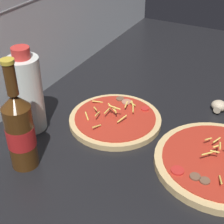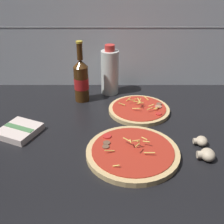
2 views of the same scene
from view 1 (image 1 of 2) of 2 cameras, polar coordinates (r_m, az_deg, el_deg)
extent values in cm
cube|color=black|center=(90.31, 11.75, -4.15)|extent=(160.00, 90.00, 2.50)
cube|color=silver|center=(97.01, -13.74, 17.45)|extent=(160.00, 1.00, 60.00)
cube|color=gray|center=(96.67, -13.48, 17.42)|extent=(156.80, 0.16, 0.30)
cylinder|color=tan|center=(81.34, 17.42, -8.11)|extent=(29.27, 29.27, 1.78)
cylinder|color=#B22D1E|center=(80.68, 17.54, -7.55)|extent=(25.76, 25.76, 0.30)
cylinder|color=red|center=(75.22, 10.83, -9.52)|extent=(2.86, 2.86, 0.40)
cylinder|color=brown|center=(74.21, 15.17, -10.97)|extent=(2.20, 2.20, 0.40)
cylinder|color=brown|center=(74.62, 13.65, -10.39)|extent=(2.30, 2.30, 0.40)
cylinder|color=#EFCC56|center=(78.80, 16.72, -6.32)|extent=(0.54, 1.97, 0.47)
cylinder|color=#EFCC56|center=(79.61, 17.54, -5.37)|extent=(2.40, 0.88, 0.38)
cylinder|color=#EFCC56|center=(83.22, 17.01, -4.49)|extent=(2.28, 1.38, 0.73)
cylinder|color=#EFCC56|center=(80.52, 17.03, -5.44)|extent=(1.65, 1.64, 0.63)
cylinder|color=#EFCC56|center=(74.53, 17.60, -10.67)|extent=(3.14, 1.31, 1.20)
cylinder|color=#EFCC56|center=(83.12, 15.71, -4.35)|extent=(1.92, 1.39, 0.63)
cylinder|color=#EFCC56|center=(78.37, 15.58, -6.66)|extent=(2.64, 2.25, 0.59)
cylinder|color=tan|center=(91.23, 0.53, -1.33)|extent=(24.42, 24.42, 1.54)
cylinder|color=#B22D1E|center=(90.71, 0.53, -0.85)|extent=(21.49, 21.49, 0.30)
cylinder|color=#B7755B|center=(96.50, 2.43, 1.68)|extent=(2.71, 2.71, 0.40)
cylinder|color=brown|center=(97.89, 1.36, 2.21)|extent=(2.26, 2.26, 0.40)
cylinder|color=red|center=(93.95, 5.48, 0.57)|extent=(2.23, 2.23, 0.40)
cylinder|color=#EFCC56|center=(89.06, -2.43, -0.28)|extent=(3.24, 0.97, 1.18)
cylinder|color=#EFCC56|center=(94.46, 3.42, 1.35)|extent=(2.64, 1.88, 0.63)
cylinder|color=#EFCC56|center=(94.69, 3.48, 1.36)|extent=(1.58, 2.30, 0.51)
cylinder|color=#EFCC56|center=(91.77, -2.80, 0.57)|extent=(1.68, 1.76, 0.68)
cylinder|color=#EFCC56|center=(96.36, -2.38, 1.80)|extent=(1.91, 2.71, 0.97)
cylinder|color=#EFCC56|center=(85.95, -2.56, -2.39)|extent=(2.86, 1.11, 1.08)
cylinder|color=#EFCC56|center=(88.97, 0.42, 0.77)|extent=(1.26, 3.19, 1.20)
cylinder|color=#EFCC56|center=(92.94, 2.37, 1.24)|extent=(2.29, 0.68, 1.05)
cylinder|color=#EFCC56|center=(89.83, -0.01, 0.76)|extent=(1.55, 3.04, 1.31)
cylinder|color=#EFCC56|center=(90.02, -4.21, -0.69)|extent=(2.22, 2.29, 1.19)
cylinder|color=#EFCC56|center=(88.11, 1.67, -1.14)|extent=(3.26, 1.41, 0.96)
cylinder|color=#EFCC56|center=(91.69, 3.59, 0.57)|extent=(2.39, 1.36, 0.73)
cylinder|color=#EFCC56|center=(90.12, -0.83, 0.21)|extent=(3.28, 0.56, 0.65)
cylinder|color=#EFCC56|center=(89.95, 0.56, 0.37)|extent=(2.90, 2.05, 0.62)
cylinder|color=#47280F|center=(76.68, -14.87, -4.02)|extent=(6.17, 6.17, 15.17)
cone|color=#47280F|center=(71.67, -15.90, 1.78)|extent=(6.17, 6.17, 3.06)
cylinder|color=#47280F|center=(69.32, -16.52, 5.24)|extent=(2.34, 2.34, 6.79)
cylinder|color=gold|center=(67.69, -17.03, 8.06)|extent=(2.70, 2.70, 0.80)
cylinder|color=red|center=(76.50, -14.90, -3.84)|extent=(6.23, 6.23, 4.85)
cylinder|color=silver|center=(87.24, -13.91, 2.83)|extent=(7.82, 7.82, 19.54)
cylinder|color=red|center=(82.33, -14.95, 9.48)|extent=(4.30, 4.30, 2.66)
cylinder|color=beige|center=(98.76, 17.16, 0.52)|extent=(1.98, 1.98, 1.98)
ellipsoid|color=#C6B293|center=(100.25, 17.39, 1.01)|extent=(3.74, 4.40, 3.08)
camera|label=2|loc=(0.86, 79.75, 7.86)|focal=45.00mm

